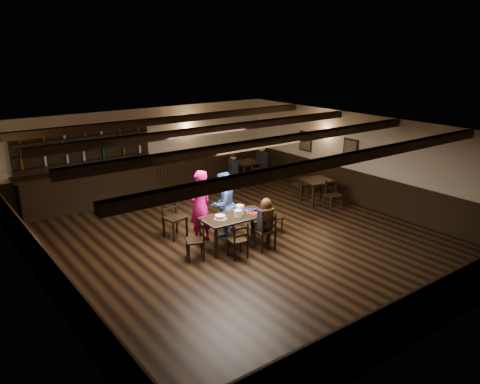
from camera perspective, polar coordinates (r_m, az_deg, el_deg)
ground at (r=11.49m, az=-0.03°, el=-5.94°), size 10.00×10.00×0.00m
room_shell at (r=10.95m, az=-0.11°, el=2.55°), size 9.02×10.02×2.71m
dining_table at (r=10.97m, az=-0.57°, el=-3.29°), size 1.64×0.86×0.75m
chair_near_left at (r=10.38m, az=-0.09°, el=-5.65°), size 0.43×0.42×0.83m
chair_near_right at (r=10.81m, az=3.28°, el=-4.53°), size 0.47×0.45×0.89m
chair_end_left at (r=10.42m, az=-5.09°, el=-5.51°), size 0.51×0.52×0.87m
chair_end_right at (r=11.78m, az=3.77°, el=-2.77°), size 0.46×0.47×0.85m
chair_far_pushed at (r=11.63m, az=-8.24°, el=-2.64°), size 0.55×0.53×1.03m
woman_pink at (r=11.16m, az=-4.89°, el=-1.78°), size 0.71×0.52×1.79m
man_blue at (r=11.56m, az=-2.12°, el=-1.49°), size 0.92×0.79×1.62m
seated_person at (r=10.74m, az=3.16°, el=-2.91°), size 0.33×0.50×0.81m
cake at (r=10.73m, az=-2.43°, el=-3.11°), size 0.29×0.29×0.09m
plate_stack_a at (r=10.84m, az=-0.26°, el=-2.64°), size 0.18×0.18×0.17m
plate_stack_b at (r=11.01m, az=-0.03°, el=-2.16°), size 0.19×0.19×0.23m
tea_light at (r=11.08m, az=-0.66°, el=-2.52°), size 0.05×0.05×0.06m
salt_shaker at (r=11.05m, az=0.87°, el=-2.49°), size 0.03×0.03×0.08m
pepper_shaker at (r=11.14m, az=1.51°, el=-2.26°), size 0.04×0.04×0.10m
drink_glass at (r=11.23m, az=0.36°, el=-2.08°), size 0.06×0.06×0.10m
menu_red at (r=11.17m, az=1.83°, el=-2.48°), size 0.36×0.27×0.00m
menu_blue at (r=11.33m, az=1.34°, el=-2.17°), size 0.38×0.36×0.00m
bar_counter at (r=14.39m, az=-17.84°, el=1.14°), size 4.18×0.70×2.20m
back_table_a at (r=14.08m, az=9.41°, el=1.09°), size 0.98×0.98×0.75m
back_table_b at (r=16.08m, az=0.85°, el=3.37°), size 0.87×0.87×0.75m
bg_patron_left at (r=15.48m, az=-0.82°, el=3.48°), size 0.29×0.39×0.72m
bg_patron_right at (r=16.36m, az=2.66°, el=4.42°), size 0.29×0.42×0.81m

